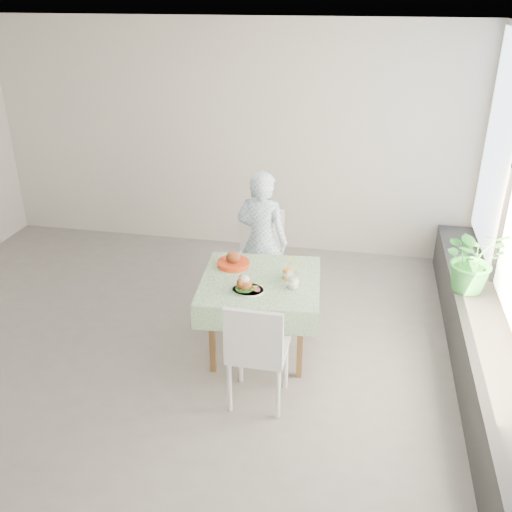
% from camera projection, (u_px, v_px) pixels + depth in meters
% --- Properties ---
extents(floor, '(6.00, 6.00, 0.00)m').
position_uv_depth(floor, '(169.00, 348.00, 5.41)').
color(floor, slate).
rests_on(floor, ground).
extents(ceiling, '(6.00, 6.00, 0.00)m').
position_uv_depth(ceiling, '(144.00, 32.00, 4.20)').
color(ceiling, white).
rests_on(ceiling, ground).
extents(wall_back, '(6.00, 0.02, 2.80)m').
position_uv_depth(wall_back, '(229.00, 138.00, 7.01)').
color(wall_back, beige).
rests_on(wall_back, ground).
extents(window_ledge, '(0.40, 4.80, 0.50)m').
position_uv_depth(window_ledge, '(483.00, 361.00, 4.80)').
color(window_ledge, black).
rests_on(window_ledge, ground).
extents(cafe_table, '(1.13, 1.13, 0.74)m').
position_uv_depth(cafe_table, '(260.00, 307.00, 5.19)').
color(cafe_table, brown).
rests_on(cafe_table, ground).
extents(chair_far, '(0.51, 0.51, 0.99)m').
position_uv_depth(chair_far, '(260.00, 277.00, 6.06)').
color(chair_far, white).
rests_on(chair_far, ground).
extents(chair_near, '(0.46, 0.46, 0.96)m').
position_uv_depth(chair_near, '(258.00, 370.00, 4.61)').
color(chair_near, white).
rests_on(chair_near, ground).
extents(diner, '(0.60, 0.45, 1.49)m').
position_uv_depth(diner, '(262.00, 241.00, 5.82)').
color(diner, '#8CB6E0').
rests_on(diner, ground).
extents(main_dish, '(0.28, 0.28, 0.14)m').
position_uv_depth(main_dish, '(246.00, 286.00, 4.86)').
color(main_dish, white).
rests_on(main_dish, cafe_table).
extents(juice_cup_orange, '(0.10, 0.10, 0.28)m').
position_uv_depth(juice_cup_orange, '(287.00, 272.00, 5.05)').
color(juice_cup_orange, white).
rests_on(juice_cup_orange, cafe_table).
extents(juice_cup_lemonade, '(0.10, 0.10, 0.28)m').
position_uv_depth(juice_cup_lemonade, '(293.00, 281.00, 4.91)').
color(juice_cup_lemonade, white).
rests_on(juice_cup_lemonade, cafe_table).
extents(second_dish, '(0.30, 0.30, 0.14)m').
position_uv_depth(second_dish, '(233.00, 262.00, 5.30)').
color(second_dish, red).
rests_on(second_dish, cafe_table).
extents(potted_plant, '(0.70, 0.65, 0.65)m').
position_uv_depth(potted_plant, '(474.00, 259.00, 5.27)').
color(potted_plant, '#26742C').
rests_on(potted_plant, window_ledge).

